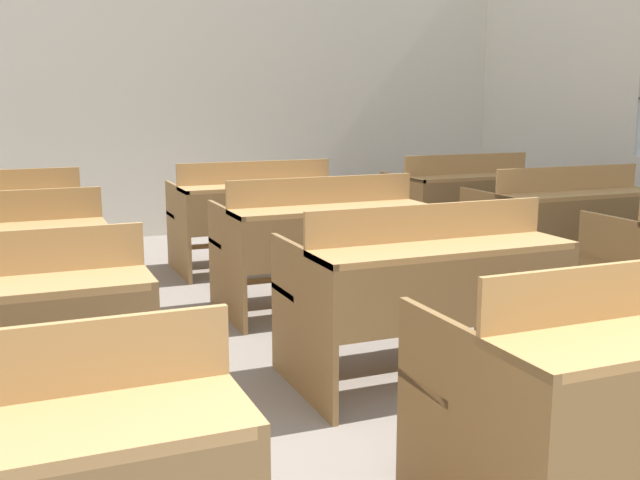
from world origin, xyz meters
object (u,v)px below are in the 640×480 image
(bench_second_center, at_px, (424,286))
(bench_back_center, at_px, (255,211))
(bench_third_right, at_px, (563,220))
(bench_front_center, at_px, (635,380))
(bench_third_center, at_px, (320,239))
(bench_back_right, at_px, (464,199))

(bench_second_center, height_order, bench_back_center, same)
(bench_third_right, relative_size, bench_back_center, 1.00)
(bench_second_center, xyz_separation_m, bench_back_center, (-0.01, 2.67, 0.00))
(bench_front_center, xyz_separation_m, bench_third_center, (0.01, 2.68, 0.00))
(bench_second_center, xyz_separation_m, bench_third_center, (0.01, 1.35, 0.00))
(bench_front_center, distance_m, bench_back_right, 4.46)
(bench_third_right, bearing_deg, bench_second_center, -146.02)
(bench_back_right, bearing_deg, bench_third_center, -146.11)
(bench_third_right, distance_m, bench_back_right, 1.33)
(bench_back_center, xyz_separation_m, bench_back_right, (1.99, -0.00, 0.00))
(bench_second_center, distance_m, bench_back_center, 2.67)
(bench_second_center, height_order, bench_back_right, same)
(bench_front_center, relative_size, bench_third_right, 1.00)
(bench_third_center, relative_size, bench_third_right, 1.00)
(bench_front_center, xyz_separation_m, bench_third_right, (1.97, 2.67, 0.00))
(bench_front_center, bearing_deg, bench_third_center, 89.84)
(bench_front_center, height_order, bench_second_center, same)
(bench_third_center, bearing_deg, bench_back_right, 33.89)
(bench_third_center, xyz_separation_m, bench_back_center, (-0.03, 1.32, 0.00))
(bench_second_center, bearing_deg, bench_front_center, -89.76)
(bench_back_center, height_order, bench_back_right, same)
(bench_third_center, height_order, bench_back_center, same)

